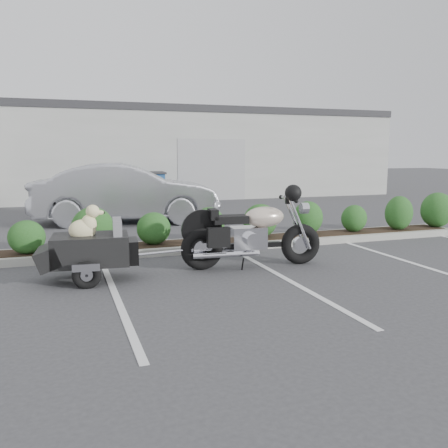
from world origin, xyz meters
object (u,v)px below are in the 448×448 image
object	(u,v)px
dumpster	(139,189)
pet_trailer	(89,248)
motorcycle	(253,234)
sedan	(127,193)

from	to	relation	value
dumpster	pet_trailer	bearing A→B (deg)	-97.59
pet_trailer	motorcycle	bearing A→B (deg)	4.76
pet_trailer	sedan	bearing A→B (deg)	82.28
motorcycle	pet_trailer	size ratio (longest dim) A/B	1.25
motorcycle	pet_trailer	distance (m)	2.79
pet_trailer	sedan	size ratio (longest dim) A/B	0.40
sedan	dumpster	xyz separation A→B (m)	(1.01, 4.14, -0.20)
motorcycle	dumpster	xyz separation A→B (m)	(-0.34, 10.35, 0.07)
motorcycle	dumpster	world-z (taller)	motorcycle
motorcycle	sedan	bearing A→B (deg)	107.63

